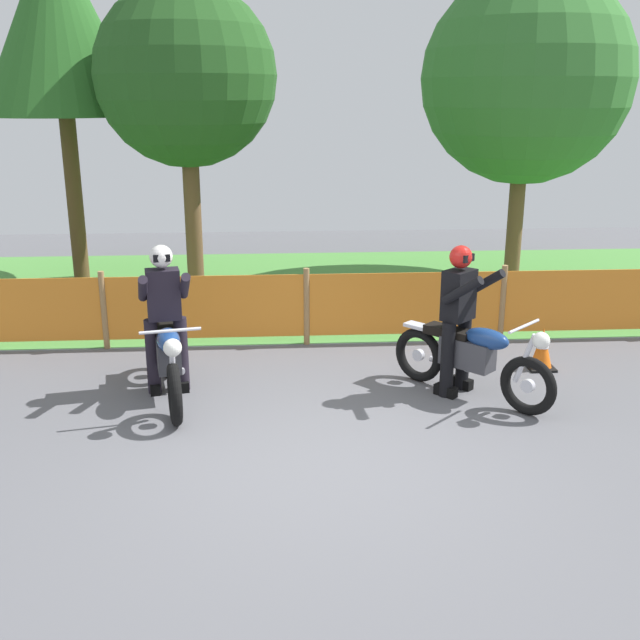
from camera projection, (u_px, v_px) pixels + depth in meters
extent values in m
cube|color=#5B5B60|center=(324.00, 460.00, 6.91)|extent=(24.00, 24.00, 0.02)
cube|color=#4C8C3D|center=(298.00, 289.00, 12.94)|extent=(24.00, 5.99, 0.01)
cylinder|color=#997547|center=(104.00, 310.00, 9.76)|extent=(0.08, 0.08, 1.05)
cylinder|color=#997547|center=(307.00, 307.00, 9.93)|extent=(0.08, 0.08, 1.05)
cylinder|color=#997547|center=(502.00, 303.00, 10.10)|extent=(0.08, 0.08, 1.05)
cube|color=orange|center=(0.00, 311.00, 9.67)|extent=(2.59, 0.02, 0.85)
cube|color=orange|center=(206.00, 307.00, 9.84)|extent=(2.59, 0.02, 0.85)
cube|color=orange|center=(405.00, 304.00, 10.01)|extent=(2.59, 0.02, 0.85)
cube|color=orange|center=(598.00, 300.00, 10.18)|extent=(2.59, 0.02, 0.85)
cylinder|color=brown|center=(75.00, 200.00, 13.29)|extent=(0.28, 0.28, 2.88)
cone|color=#286023|center=(58.00, 20.00, 12.42)|extent=(2.78, 2.78, 3.09)
cylinder|color=brown|center=(193.00, 217.00, 12.51)|extent=(0.28, 0.28, 2.52)
sphere|color=#23511E|center=(186.00, 75.00, 11.85)|extent=(2.90, 2.90, 2.90)
cylinder|color=brown|center=(515.00, 217.00, 13.41)|extent=(0.28, 0.28, 2.25)
sphere|color=#33702D|center=(526.00, 78.00, 12.72)|extent=(3.59, 3.59, 3.59)
torus|color=black|center=(528.00, 386.00, 7.78)|extent=(0.52, 0.55, 0.64)
cylinder|color=silver|center=(528.00, 386.00, 7.78)|extent=(0.14, 0.14, 0.14)
torus|color=black|center=(419.00, 355.00, 8.70)|extent=(0.52, 0.55, 0.64)
cylinder|color=silver|center=(419.00, 355.00, 8.70)|extent=(0.14, 0.14, 0.14)
cube|color=#38383D|center=(467.00, 353.00, 8.22)|extent=(0.59, 0.60, 0.32)
ellipsoid|color=navy|center=(487.00, 339.00, 8.01)|extent=(0.53, 0.55, 0.22)
cube|color=black|center=(449.00, 332.00, 8.33)|extent=(0.54, 0.56, 0.10)
cube|color=silver|center=(420.00, 326.00, 8.60)|extent=(0.36, 0.37, 0.04)
cylinder|color=silver|center=(525.00, 358.00, 7.73)|extent=(0.20, 0.21, 0.57)
sphere|color=white|center=(541.00, 341.00, 7.56)|extent=(0.26, 0.26, 0.18)
cylinder|color=silver|center=(524.00, 326.00, 7.66)|extent=(0.46, 0.43, 0.03)
cylinder|color=silver|center=(450.00, 364.00, 8.59)|extent=(0.43, 0.45, 0.07)
torus|color=black|center=(175.00, 394.00, 7.55)|extent=(0.24, 0.66, 0.65)
cylinder|color=silver|center=(175.00, 394.00, 7.55)|extent=(0.09, 0.15, 0.14)
torus|color=black|center=(165.00, 349.00, 8.87)|extent=(0.24, 0.66, 0.65)
cylinder|color=silver|center=(165.00, 349.00, 8.87)|extent=(0.09, 0.15, 0.14)
cube|color=#38383D|center=(168.00, 353.00, 8.20)|extent=(0.36, 0.65, 0.33)
ellipsoid|color=navy|center=(168.00, 340.00, 7.92)|extent=(0.35, 0.57, 0.23)
cube|color=black|center=(165.00, 329.00, 8.38)|extent=(0.34, 0.61, 0.10)
cube|color=silver|center=(163.00, 321.00, 8.77)|extent=(0.23, 0.39, 0.04)
cylinder|color=silver|center=(173.00, 365.00, 7.52)|extent=(0.10, 0.24, 0.58)
sphere|color=white|center=(173.00, 348.00, 7.30)|extent=(0.22, 0.22, 0.18)
cylinder|color=silver|center=(170.00, 331.00, 7.46)|extent=(0.61, 0.16, 0.03)
cylinder|color=silver|center=(180.00, 364.00, 8.59)|extent=(0.18, 0.57, 0.07)
cylinder|color=black|center=(463.00, 353.00, 8.45)|extent=(0.21, 0.21, 0.86)
cube|color=black|center=(461.00, 383.00, 8.56)|extent=(0.26, 0.27, 0.12)
cylinder|color=black|center=(447.00, 360.00, 8.23)|extent=(0.21, 0.21, 0.86)
cube|color=black|center=(446.00, 391.00, 8.34)|extent=(0.26, 0.27, 0.12)
cube|color=black|center=(459.00, 295.00, 8.13)|extent=(0.43, 0.42, 0.56)
cylinder|color=black|center=(485.00, 283.00, 8.13)|extent=(0.40, 0.42, 0.38)
cylinder|color=black|center=(462.00, 291.00, 7.83)|extent=(0.40, 0.42, 0.38)
sphere|color=red|center=(461.00, 257.00, 8.01)|extent=(0.35, 0.35, 0.25)
cube|color=black|center=(469.00, 258.00, 7.94)|extent=(0.15, 0.14, 0.08)
cylinder|color=black|center=(182.00, 354.00, 8.41)|extent=(0.18, 0.18, 0.86)
cube|color=black|center=(183.00, 384.00, 8.52)|extent=(0.16, 0.28, 0.12)
cylinder|color=black|center=(153.00, 357.00, 8.33)|extent=(0.18, 0.18, 0.86)
cube|color=black|center=(155.00, 387.00, 8.43)|extent=(0.16, 0.28, 0.12)
cube|color=black|center=(163.00, 294.00, 8.16)|extent=(0.40, 0.31, 0.56)
cylinder|color=black|center=(185.00, 286.00, 8.02)|extent=(0.19, 0.49, 0.38)
cylinder|color=black|center=(143.00, 289.00, 7.90)|extent=(0.19, 0.49, 0.38)
sphere|color=white|center=(161.00, 256.00, 8.04)|extent=(0.30, 0.30, 0.25)
cube|color=black|center=(162.00, 258.00, 7.95)|extent=(0.18, 0.07, 0.08)
cube|color=#1E232D|center=(162.00, 287.00, 8.31)|extent=(0.31, 0.21, 0.40)
cube|color=black|center=(540.00, 367.00, 9.17)|extent=(0.32, 0.32, 0.03)
cone|color=orange|center=(542.00, 347.00, 9.10)|extent=(0.26, 0.26, 0.50)
cylinder|color=white|center=(542.00, 345.00, 9.09)|extent=(0.15, 0.15, 0.06)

